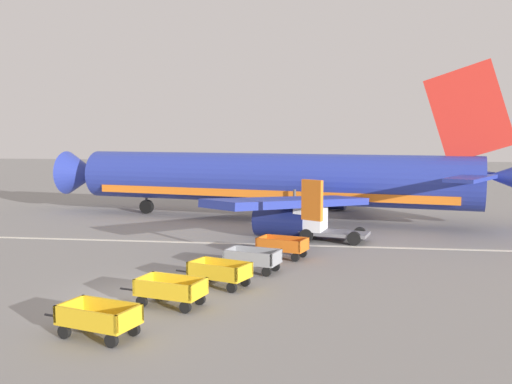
# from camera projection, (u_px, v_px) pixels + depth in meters

# --- Properties ---
(ground_plane) EXTENTS (220.00, 220.00, 0.00)m
(ground_plane) POSITION_uv_depth(u_px,v_px,m) (141.00, 295.00, 23.34)
(ground_plane) COLOR gray
(apron_stripe) EXTENTS (120.00, 0.36, 0.01)m
(apron_stripe) POSITION_uv_depth(u_px,v_px,m) (202.00, 243.00, 34.24)
(apron_stripe) COLOR silver
(apron_stripe) RESTS_ON ground
(airplane) EXTENTS (37.48, 30.28, 11.34)m
(airplane) POSITION_uv_depth(u_px,v_px,m) (283.00, 180.00, 42.53)
(airplane) COLOR #28389E
(airplane) RESTS_ON ground
(baggage_cart_nearest) EXTENTS (3.61, 2.06, 1.07)m
(baggage_cart_nearest) POSITION_uv_depth(u_px,v_px,m) (99.00, 319.00, 18.45)
(baggage_cart_nearest) COLOR gold
(baggage_cart_nearest) RESTS_ON ground
(baggage_cart_second_in_row) EXTENTS (3.62, 1.99, 1.07)m
(baggage_cart_second_in_row) POSITION_uv_depth(u_px,v_px,m) (171.00, 290.00, 21.76)
(baggage_cart_second_in_row) COLOR gold
(baggage_cart_second_in_row) RESTS_ON ground
(baggage_cart_third_in_row) EXTENTS (3.58, 2.20, 1.07)m
(baggage_cart_third_in_row) POSITION_uv_depth(u_px,v_px,m) (219.00, 273.00, 24.48)
(baggage_cart_third_in_row) COLOR gold
(baggage_cart_third_in_row) RESTS_ON ground
(baggage_cart_fourth_in_row) EXTENTS (3.62, 2.01, 1.07)m
(baggage_cart_fourth_in_row) POSITION_uv_depth(u_px,v_px,m) (252.00, 259.00, 27.08)
(baggage_cart_fourth_in_row) COLOR gray
(baggage_cart_fourth_in_row) RESTS_ON ground
(baggage_cart_far_end) EXTENTS (3.61, 2.07, 1.07)m
(baggage_cart_far_end) POSITION_uv_depth(u_px,v_px,m) (282.00, 246.00, 30.12)
(baggage_cart_far_end) COLOR orange
(baggage_cart_far_end) RESTS_ON ground
(service_truck_beside_carts) EXTENTS (4.69, 2.85, 2.10)m
(service_truck_beside_carts) POSITION_uv_depth(u_px,v_px,m) (318.00, 222.00, 34.99)
(service_truck_beside_carts) COLOR slate
(service_truck_beside_carts) RESTS_ON ground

